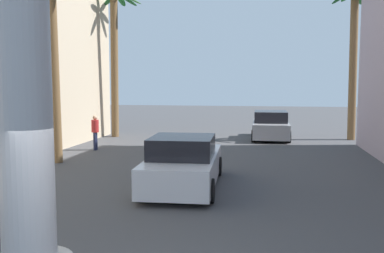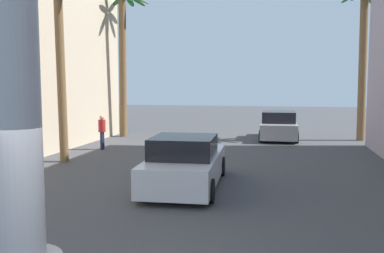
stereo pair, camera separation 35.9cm
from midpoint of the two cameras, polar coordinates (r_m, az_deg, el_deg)
ground_plane at (r=14.96m, az=3.62°, el=-6.17°), size 90.50×90.50×0.00m
car_lead at (r=12.76m, az=-0.08°, el=-5.01°), size 2.24×4.85×1.56m
car_far at (r=24.37m, az=11.87°, el=0.08°), size 2.11×4.50×1.56m
palm_tree_far_left at (r=25.13m, az=-8.71°, el=9.97°), size 2.81×2.88×8.26m
palm_tree_far_right at (r=25.13m, az=22.21°, el=9.40°), size 2.58×2.64×8.21m
palm_tree_mid_left at (r=17.42m, az=-16.54°, el=9.88°), size 2.44×2.46×7.27m
pedestrian_far_left at (r=20.41m, az=-11.41°, el=-0.38°), size 0.38×0.38×1.63m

